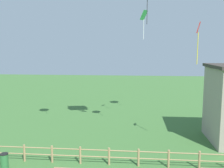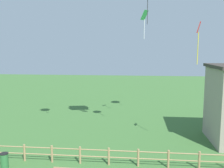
# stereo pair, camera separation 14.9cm
# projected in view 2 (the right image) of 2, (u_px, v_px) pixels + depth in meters

# --- Properties ---
(wooden_fence) EXTENTS (18.46, 0.14, 1.11)m
(wooden_fence) POSITION_uv_depth(u_px,v_px,m) (109.00, 155.00, 15.56)
(wooden_fence) COLOR #9E7F56
(wooden_fence) RESTS_ON ground_plane
(trash_bin) EXTENTS (0.50, 0.50, 0.95)m
(trash_bin) POSITION_uv_depth(u_px,v_px,m) (4.00, 161.00, 15.15)
(trash_bin) COLOR #2D6B38
(trash_bin) RESTS_ON ground_plane
(kite_red_diamond) EXTENTS (0.38, 0.58, 2.77)m
(kite_red_diamond) POSITION_uv_depth(u_px,v_px,m) (198.00, 36.00, 16.21)
(kite_red_diamond) COLOR red
(kite_green_diamond) EXTENTS (0.77, 0.83, 2.60)m
(kite_green_diamond) POSITION_uv_depth(u_px,v_px,m) (144.00, 19.00, 22.86)
(kite_green_diamond) COLOR green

